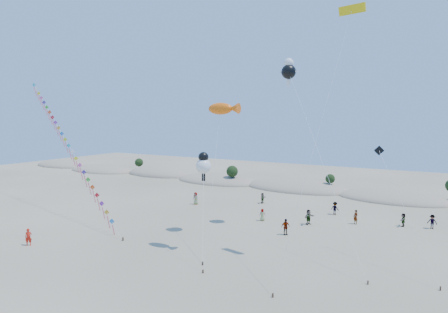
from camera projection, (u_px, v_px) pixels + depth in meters
ground at (97, 288)px, 27.89m from camera, size 160.00×160.00×0.00m
dune_ridge at (301, 189)px, 66.37m from camera, size 145.30×11.49×5.57m
kite_train at (66, 141)px, 50.30m from camera, size 30.11×11.00×18.93m
fish_kite at (224, 109)px, 34.23m from camera, size 3.14×5.93×14.01m
cartoon_kite_low at (203, 164)px, 40.84m from camera, size 5.95×8.95×8.92m
cartoon_kite_high at (289, 70)px, 41.97m from camera, size 11.92×12.52×19.29m
parafoil_kite at (351, 15)px, 30.93m from camera, size 4.02×10.09×21.99m
dark_kite at (394, 184)px, 32.56m from camera, size 5.88×6.60×10.07m
flyer_foreground at (28, 237)px, 37.02m from camera, size 0.72×0.73×1.70m
beachgoers at (321, 214)px, 46.21m from camera, size 33.69×13.90×1.79m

